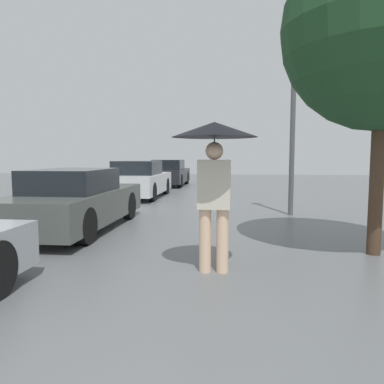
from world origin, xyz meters
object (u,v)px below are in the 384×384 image
pedestrian (214,154)px  street_lamp (293,102)px  parked_car_second (76,201)px  parked_car_farthest (169,173)px  parked_car_third (139,180)px  tree (384,29)px

pedestrian → street_lamp: street_lamp is taller
pedestrian → parked_car_second: pedestrian is taller
pedestrian → parked_car_second: bearing=139.7°
parked_car_farthest → street_lamp: street_lamp is taller
parked_car_second → parked_car_farthest: bearing=90.4°
parked_car_second → parked_car_third: 6.04m
pedestrian → street_lamp: bearing=71.2°
parked_car_farthest → tree: bearing=-66.8°
street_lamp → tree: bearing=-79.4°
pedestrian → tree: size_ratio=0.40×
parked_car_third → street_lamp: (4.96, -3.58, 2.24)m
tree → street_lamp: size_ratio=1.10×
parked_car_third → street_lamp: size_ratio=0.90×
tree → parked_car_third: bearing=127.4°
parked_car_farthest → parked_car_second: bearing=-89.6°
pedestrian → tree: (2.42, 1.18, 1.83)m
parked_car_farthest → tree: 14.28m
pedestrian → parked_car_farthest: size_ratio=0.50×
pedestrian → street_lamp: (1.71, 5.01, 1.32)m
pedestrian → parked_car_second: 4.06m
pedestrian → parked_car_farthest: 14.42m
tree → street_lamp: (-0.72, 3.83, -0.51)m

